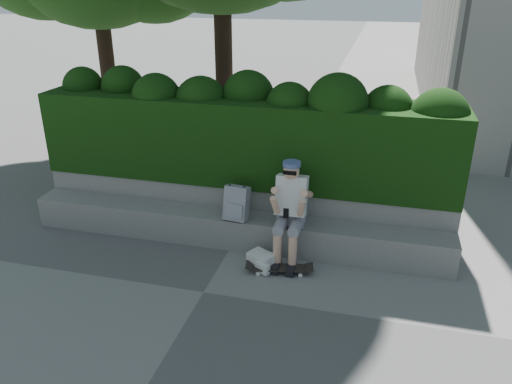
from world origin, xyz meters
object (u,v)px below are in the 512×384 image
(person, at_px, (290,207))
(skateboard, at_px, (279,268))
(backpack_plaid, at_px, (237,203))
(backpack_ground, at_px, (261,261))

(person, bearing_deg, skateboard, -96.59)
(skateboard, xyz_separation_m, backpack_plaid, (-0.71, 0.49, 0.62))
(skateboard, height_order, backpack_ground, backpack_ground)
(person, bearing_deg, backpack_plaid, 173.85)
(backpack_plaid, bearing_deg, backpack_ground, -35.96)
(person, height_order, backpack_ground, person)
(skateboard, xyz_separation_m, backpack_ground, (-0.25, 0.06, 0.04))
(skateboard, height_order, backpack_plaid, backpack_plaid)
(skateboard, relative_size, backpack_ground, 2.44)
(person, xyz_separation_m, backpack_plaid, (-0.76, 0.08, -0.07))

